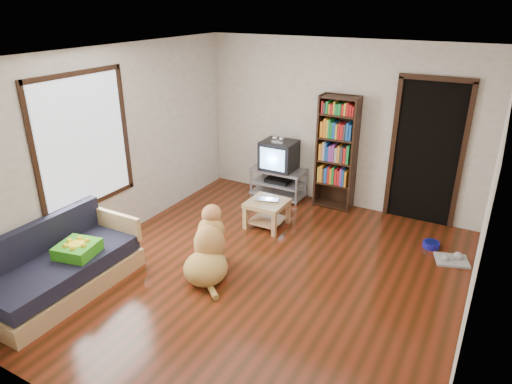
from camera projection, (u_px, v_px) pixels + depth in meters
The scene contains 18 objects.
ground at pixel (262, 275), 5.59m from camera, with size 5.00×5.00×0.00m, color #5D200F.
ceiling at pixel (264, 55), 4.57m from camera, with size 5.00×5.00×0.00m, color white.
wall_back at pixel (339, 125), 7.09m from camera, with size 4.50×4.50×0.00m, color silver.
wall_front at pixel (88, 293), 3.07m from camera, with size 4.50×4.50×0.00m, color silver.
wall_left at pixel (115, 147), 6.08m from camera, with size 5.00×5.00×0.00m, color silver.
wall_right at pixel (485, 220), 4.08m from camera, with size 5.00×5.00×0.00m, color silver.
green_cushion at pixel (77, 249), 5.20m from camera, with size 0.41×0.41×0.14m, color green.
laptop at pixel (266, 201), 6.61m from camera, with size 0.35×0.22×0.03m, color silver.
dog_bowl at pixel (431, 245), 6.20m from camera, with size 0.22×0.22×0.08m, color #16148D.
grey_rag at pixel (452, 260), 5.87m from camera, with size 0.40×0.32×0.03m, color #AAAAAA.
window at pixel (84, 142), 5.59m from camera, with size 0.03×1.46×1.70m.
doorway at pixel (427, 150), 6.55m from camera, with size 1.03×0.05×2.19m.
tv_stand at pixel (278, 182), 7.70m from camera, with size 0.90×0.45×0.50m.
crt_tv at pixel (280, 155), 7.53m from camera, with size 0.55×0.52×0.58m.
bookshelf at pixel (337, 147), 7.06m from camera, with size 0.60×0.30×1.80m.
sofa at pixel (61, 270), 5.21m from camera, with size 0.80×1.80×0.80m.
coffee_table at pixel (267, 209), 6.69m from camera, with size 0.55×0.55×0.40m.
dog at pixel (208, 251), 5.51m from camera, with size 0.71×0.94×0.85m.
Camera 1 is at (2.22, -4.19, 3.13)m, focal length 32.00 mm.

